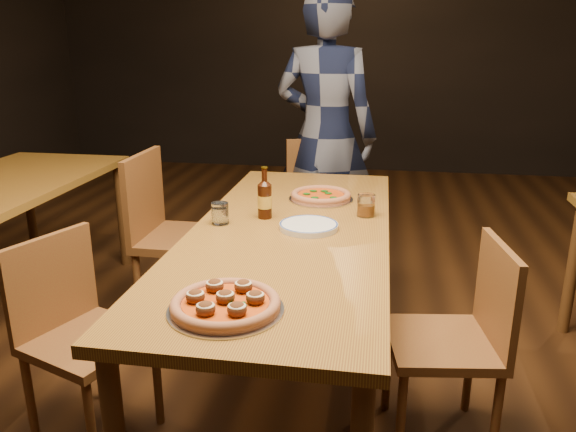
% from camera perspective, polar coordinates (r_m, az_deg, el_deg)
% --- Properties ---
extents(ground, '(9.00, 9.00, 0.00)m').
position_cam_1_polar(ground, '(2.64, 0.19, -16.91)').
color(ground, black).
extents(table_main, '(0.80, 2.00, 0.75)m').
position_cam_1_polar(table_main, '(2.32, 0.20, -2.97)').
color(table_main, brown).
rests_on(table_main, ground).
extents(chair_main_nw, '(0.50, 0.50, 0.83)m').
position_cam_1_polar(chair_main_nw, '(2.28, -19.53, -11.71)').
color(chair_main_nw, brown).
rests_on(chair_main_nw, ground).
extents(chair_main_sw, '(0.45, 0.45, 0.97)m').
position_cam_1_polar(chair_main_sw, '(3.04, -10.48, -2.12)').
color(chair_main_sw, brown).
rests_on(chair_main_sw, ground).
extents(chair_main_e, '(0.44, 0.44, 0.84)m').
position_cam_1_polar(chair_main_e, '(2.21, 15.39, -12.14)').
color(chair_main_e, brown).
rests_on(chair_main_e, ground).
extents(chair_end, '(0.54, 0.54, 0.92)m').
position_cam_1_polar(chair_end, '(3.52, 3.73, 0.51)').
color(chair_end, brown).
rests_on(chair_end, ground).
extents(pizza_meatball, '(0.34, 0.34, 0.06)m').
position_cam_1_polar(pizza_meatball, '(1.63, -6.36, -8.81)').
color(pizza_meatball, '#B7B7BF').
rests_on(pizza_meatball, table_main).
extents(pizza_margherita, '(0.31, 0.31, 0.04)m').
position_cam_1_polar(pizza_margherita, '(2.71, 3.36, 2.06)').
color(pizza_margherita, '#B7B7BF').
rests_on(pizza_margherita, table_main).
extents(plate_stack, '(0.24, 0.24, 0.02)m').
position_cam_1_polar(plate_stack, '(2.29, 2.12, -1.05)').
color(plate_stack, white).
rests_on(plate_stack, table_main).
extents(beer_bottle, '(0.06, 0.06, 0.22)m').
position_cam_1_polar(beer_bottle, '(2.42, -2.38, 1.61)').
color(beer_bottle, black).
rests_on(beer_bottle, table_main).
extents(water_glass, '(0.07, 0.07, 0.09)m').
position_cam_1_polar(water_glass, '(2.36, -6.92, 0.27)').
color(water_glass, white).
rests_on(water_glass, table_main).
extents(amber_glass, '(0.08, 0.08, 0.10)m').
position_cam_1_polar(amber_glass, '(2.47, 7.94, 1.08)').
color(amber_glass, '#A45612').
rests_on(amber_glass, table_main).
extents(diner, '(0.75, 0.58, 1.82)m').
position_cam_1_polar(diner, '(3.59, 3.81, 8.14)').
color(diner, black).
rests_on(diner, ground).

